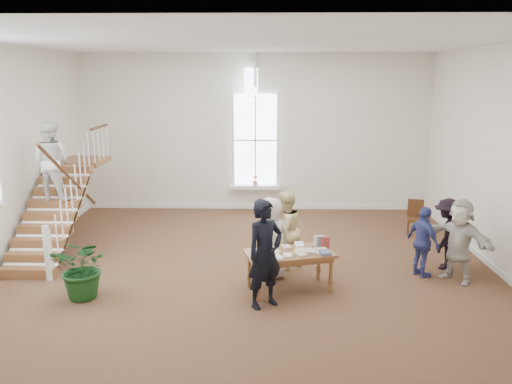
{
  "coord_description": "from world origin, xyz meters",
  "views": [
    {
      "loc": [
        0.33,
        -9.89,
        3.88
      ],
      "look_at": [
        0.11,
        0.4,
        1.46
      ],
      "focal_mm": 35.0,
      "sensor_mm": 36.0,
      "label": 1
    }
  ],
  "objects_px": {
    "elderly_woman": "(270,238)",
    "woman_cluster_b": "(446,234)",
    "police_officer": "(265,254)",
    "side_chair": "(415,216)",
    "woman_cluster_c": "(459,240)",
    "person_yellow": "(285,230)",
    "floor_plant": "(84,267)",
    "woman_cluster_a": "(423,242)",
    "library_table": "(290,256)"
  },
  "relations": [
    {
      "from": "elderly_woman",
      "to": "woman_cluster_b",
      "type": "distance_m",
      "value": 3.63
    },
    {
      "from": "police_officer",
      "to": "woman_cluster_b",
      "type": "distance_m",
      "value": 4.11
    },
    {
      "from": "side_chair",
      "to": "woman_cluster_c",
      "type": "bearing_deg",
      "value": -77.39
    },
    {
      "from": "elderly_woman",
      "to": "woman_cluster_c",
      "type": "height_order",
      "value": "woman_cluster_c"
    },
    {
      "from": "person_yellow",
      "to": "floor_plant",
      "type": "distance_m",
      "value": 3.9
    },
    {
      "from": "police_officer",
      "to": "woman_cluster_c",
      "type": "distance_m",
      "value": 3.87
    },
    {
      "from": "person_yellow",
      "to": "woman_cluster_a",
      "type": "xyz_separation_m",
      "value": [
        2.68,
        -0.38,
        -0.1
      ]
    },
    {
      "from": "library_table",
      "to": "person_yellow",
      "type": "bearing_deg",
      "value": 77.12
    },
    {
      "from": "woman_cluster_c",
      "to": "floor_plant",
      "type": "relative_size",
      "value": 1.43
    },
    {
      "from": "woman_cluster_c",
      "to": "library_table",
      "type": "bearing_deg",
      "value": -119.7
    },
    {
      "from": "elderly_woman",
      "to": "woman_cluster_b",
      "type": "xyz_separation_m",
      "value": [
        3.58,
        0.57,
        -0.07
      ]
    },
    {
      "from": "library_table",
      "to": "elderly_woman",
      "type": "bearing_deg",
      "value": 105.01
    },
    {
      "from": "woman_cluster_b",
      "to": "floor_plant",
      "type": "height_order",
      "value": "woman_cluster_b"
    },
    {
      "from": "woman_cluster_b",
      "to": "floor_plant",
      "type": "relative_size",
      "value": 1.29
    },
    {
      "from": "elderly_woman",
      "to": "floor_plant",
      "type": "relative_size",
      "value": 1.41
    },
    {
      "from": "person_yellow",
      "to": "side_chair",
      "type": "xyz_separation_m",
      "value": [
        3.31,
        2.26,
        -0.32
      ]
    },
    {
      "from": "side_chair",
      "to": "library_table",
      "type": "bearing_deg",
      "value": -121.02
    },
    {
      "from": "person_yellow",
      "to": "woman_cluster_c",
      "type": "relative_size",
      "value": 1.0
    },
    {
      "from": "elderly_woman",
      "to": "person_yellow",
      "type": "relative_size",
      "value": 0.99
    },
    {
      "from": "library_table",
      "to": "police_officer",
      "type": "bearing_deg",
      "value": -141.67
    },
    {
      "from": "woman_cluster_a",
      "to": "side_chair",
      "type": "xyz_separation_m",
      "value": [
        0.62,
        2.65,
        -0.22
      ]
    },
    {
      "from": "police_officer",
      "to": "woman_cluster_b",
      "type": "relative_size",
      "value": 1.28
    },
    {
      "from": "library_table",
      "to": "woman_cluster_a",
      "type": "relative_size",
      "value": 1.23
    },
    {
      "from": "library_table",
      "to": "elderly_woman",
      "type": "height_order",
      "value": "elderly_woman"
    },
    {
      "from": "elderly_woman",
      "to": "floor_plant",
      "type": "xyz_separation_m",
      "value": [
        -3.29,
        -1.0,
        -0.23
      ]
    },
    {
      "from": "person_yellow",
      "to": "woman_cluster_a",
      "type": "bearing_deg",
      "value": 130.08
    },
    {
      "from": "floor_plant",
      "to": "elderly_woman",
      "type": "bearing_deg",
      "value": 16.86
    },
    {
      "from": "woman_cluster_a",
      "to": "floor_plant",
      "type": "distance_m",
      "value": 6.38
    },
    {
      "from": "woman_cluster_c",
      "to": "floor_plant",
      "type": "height_order",
      "value": "woman_cluster_c"
    },
    {
      "from": "woman_cluster_c",
      "to": "floor_plant",
      "type": "xyz_separation_m",
      "value": [
        -6.88,
        -0.91,
        -0.24
      ]
    },
    {
      "from": "woman_cluster_c",
      "to": "side_chair",
      "type": "distance_m",
      "value": 2.86
    },
    {
      "from": "elderly_woman",
      "to": "woman_cluster_a",
      "type": "xyz_separation_m",
      "value": [
        2.98,
        0.12,
        -0.1
      ]
    },
    {
      "from": "woman_cluster_b",
      "to": "woman_cluster_c",
      "type": "relative_size",
      "value": 0.9
    },
    {
      "from": "side_chair",
      "to": "woman_cluster_b",
      "type": "bearing_deg",
      "value": -77.67
    },
    {
      "from": "police_officer",
      "to": "woman_cluster_a",
      "type": "xyz_separation_m",
      "value": [
        3.08,
        1.37,
        -0.23
      ]
    },
    {
      "from": "side_chair",
      "to": "person_yellow",
      "type": "bearing_deg",
      "value": -132.68
    },
    {
      "from": "woman_cluster_c",
      "to": "floor_plant",
      "type": "distance_m",
      "value": 6.95
    },
    {
      "from": "person_yellow",
      "to": "floor_plant",
      "type": "bearing_deg",
      "value": -19.14
    },
    {
      "from": "police_officer",
      "to": "woman_cluster_c",
      "type": "height_order",
      "value": "police_officer"
    },
    {
      "from": "police_officer",
      "to": "woman_cluster_b",
      "type": "bearing_deg",
      "value": -9.73
    },
    {
      "from": "person_yellow",
      "to": "woman_cluster_c",
      "type": "distance_m",
      "value": 3.34
    },
    {
      "from": "woman_cluster_a",
      "to": "floor_plant",
      "type": "height_order",
      "value": "woman_cluster_a"
    },
    {
      "from": "library_table",
      "to": "side_chair",
      "type": "bearing_deg",
      "value": 29.86
    },
    {
      "from": "woman_cluster_a",
      "to": "side_chair",
      "type": "bearing_deg",
      "value": -37.49
    },
    {
      "from": "side_chair",
      "to": "elderly_woman",
      "type": "bearing_deg",
      "value": -129.61
    },
    {
      "from": "woman_cluster_c",
      "to": "person_yellow",
      "type": "bearing_deg",
      "value": -138.85
    },
    {
      "from": "woman_cluster_b",
      "to": "side_chair",
      "type": "distance_m",
      "value": 2.21
    },
    {
      "from": "elderly_woman",
      "to": "side_chair",
      "type": "bearing_deg",
      "value": -163.59
    },
    {
      "from": "woman_cluster_c",
      "to": "side_chair",
      "type": "bearing_deg",
      "value": 140.88
    },
    {
      "from": "police_officer",
      "to": "side_chair",
      "type": "bearing_deg",
      "value": 11.29
    }
  ]
}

